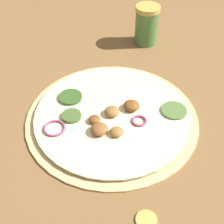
{
  "coord_description": "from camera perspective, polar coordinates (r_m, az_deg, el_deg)",
  "views": [
    {
      "loc": [
        -0.35,
        0.31,
        0.47
      ],
      "look_at": [
        0.0,
        0.0,
        0.02
      ],
      "focal_mm": 50.0,
      "sensor_mm": 36.0,
      "label": 1
    }
  ],
  "objects": [
    {
      "name": "loose_cap",
      "position": [
        0.52,
        6.33,
        -18.95
      ],
      "size": [
        0.03,
        0.03,
        0.01
      ],
      "color": "gold",
      "rests_on": "ground_plane"
    },
    {
      "name": "pizza",
      "position": [
        0.65,
        -0.08,
        -0.77
      ],
      "size": [
        0.36,
        0.36,
        0.03
      ],
      "color": "#D6B77A",
      "rests_on": "ground_plane"
    },
    {
      "name": "spice_jar",
      "position": [
        0.88,
        6.35,
        15.56
      ],
      "size": [
        0.07,
        0.07,
        0.11
      ],
      "color": "#4C7F42",
      "rests_on": "ground_plane"
    },
    {
      "name": "ground_plane",
      "position": [
        0.66,
        0.0,
        -1.14
      ],
      "size": [
        3.0,
        3.0,
        0.0
      ],
      "primitive_type": "plane",
      "color": "brown"
    }
  ]
}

